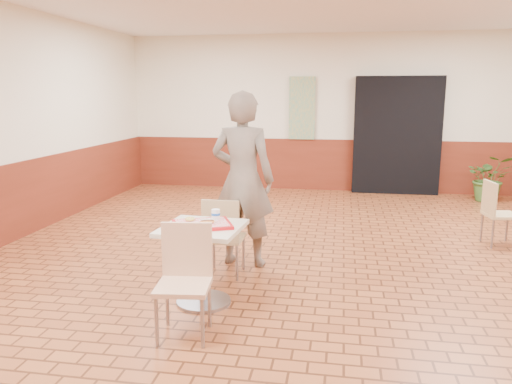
% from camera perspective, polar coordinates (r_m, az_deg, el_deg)
% --- Properties ---
extents(room_shell, '(8.01, 10.01, 3.01)m').
position_cam_1_polar(room_shell, '(4.86, 7.63, 6.59)').
color(room_shell, brown).
rests_on(room_shell, ground).
extents(wainscot_band, '(8.00, 10.00, 1.00)m').
position_cam_1_polar(wainscot_band, '(5.04, 7.33, -4.83)').
color(wainscot_band, maroon).
rests_on(wainscot_band, ground).
extents(corridor_doorway, '(1.60, 0.22, 2.20)m').
position_cam_1_polar(corridor_doorway, '(9.80, 15.80, 6.21)').
color(corridor_doorway, black).
rests_on(corridor_doorway, ground).
extents(promo_poster, '(0.50, 0.03, 1.20)m').
position_cam_1_polar(promo_poster, '(9.81, 5.28, 9.51)').
color(promo_poster, gray).
rests_on(promo_poster, wainscot_band).
extents(main_table, '(0.69, 0.69, 0.73)m').
position_cam_1_polar(main_table, '(4.53, -6.11, -6.78)').
color(main_table, beige).
rests_on(main_table, ground).
extents(chair_main_front, '(0.45, 0.45, 0.88)m').
position_cam_1_polar(chair_main_front, '(4.01, -8.13, -9.25)').
color(chair_main_front, '#D8A981').
rests_on(chair_main_front, ground).
extents(chair_main_back, '(0.39, 0.39, 0.84)m').
position_cam_1_polar(chair_main_back, '(5.16, -3.79, -4.72)').
color(chair_main_back, tan).
rests_on(chair_main_back, ground).
extents(customer, '(0.74, 0.52, 1.92)m').
position_cam_1_polar(customer, '(5.45, -1.51, 1.43)').
color(customer, '#716558').
rests_on(customer, ground).
extents(serving_tray, '(0.50, 0.39, 0.03)m').
position_cam_1_polar(serving_tray, '(4.46, -6.18, -3.70)').
color(serving_tray, red).
rests_on(serving_tray, main_table).
extents(ring_donut, '(0.11, 0.11, 0.03)m').
position_cam_1_polar(ring_donut, '(4.54, -7.54, -3.08)').
color(ring_donut, gold).
rests_on(ring_donut, serving_tray).
extents(long_john_donut, '(0.15, 0.11, 0.04)m').
position_cam_1_polar(long_john_donut, '(4.42, -5.61, -3.36)').
color(long_john_donut, '#EE9245').
rests_on(long_john_donut, serving_tray).
extents(paper_cup, '(0.08, 0.08, 0.10)m').
position_cam_1_polar(paper_cup, '(4.53, -4.63, -2.58)').
color(paper_cup, white).
rests_on(paper_cup, serving_tray).
extents(chair_second_left, '(0.43, 0.43, 0.81)m').
position_cam_1_polar(chair_second_left, '(6.93, 25.78, -1.83)').
color(chair_second_left, '#D5BA7F').
rests_on(chair_second_left, ground).
extents(potted_plant, '(0.83, 0.74, 0.83)m').
position_cam_1_polar(potted_plant, '(9.70, 25.14, 1.44)').
color(potted_plant, '#3F6C2B').
rests_on(potted_plant, ground).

